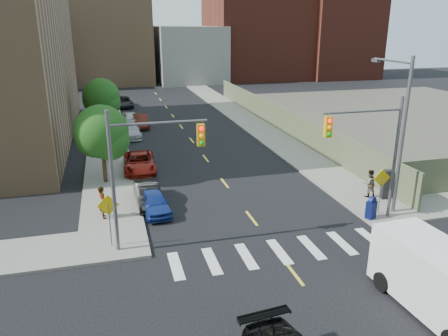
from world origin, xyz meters
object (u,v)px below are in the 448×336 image
parked_car_maroon (141,121)px  parked_car_grey (123,102)px  parked_car_black (148,194)px  parked_car_red (139,162)px  cargo_van (438,278)px  payphone (386,184)px  parked_car_white (131,119)px  pedestrian_west (103,202)px  parked_car_blue (155,202)px  pedestrian_east (369,183)px  parked_car_silver (131,131)px  mailbox (371,208)px

parked_car_maroon → parked_car_grey: (-1.30, 12.48, 0.01)m
parked_car_black → parked_car_red: 6.51m
cargo_van → parked_car_black: bearing=122.9°
parked_car_grey → payphone: 39.64m
parked_car_white → payphone: 29.24m
parked_car_maroon → pedestrian_west: bearing=-101.5°
parked_car_blue → parked_car_white: (0.14, 23.74, 0.08)m
pedestrian_west → parked_car_red: bearing=-29.4°
pedestrian_west → cargo_van: bearing=-145.0°
payphone → pedestrian_east: 1.01m
parked_car_red → pedestrian_west: size_ratio=2.67×
parked_car_black → pedestrian_east: size_ratio=2.34×
pedestrian_east → payphone: bearing=149.6°
parked_car_black → parked_car_grey: parked_car_grey is taller
parked_car_blue → parked_car_white: parked_car_white is taller
parked_car_red → payphone: payphone is taller
parked_car_red → payphone: 17.43m
payphone → pedestrian_west: 17.15m
parked_car_blue → parked_car_red: 7.88m
parked_car_blue → parked_car_grey: size_ratio=0.75×
parked_car_grey → payphone: (14.43, -36.92, 0.38)m
cargo_van → parked_car_grey: bearing=98.6°
parked_car_white → parked_car_maroon: size_ratio=1.02×
payphone → parked_car_maroon: bearing=130.2°
parked_car_white → cargo_van: (9.29, -35.76, 0.67)m
parked_car_silver → payphone: bearing=-56.1°
pedestrian_west → payphone: bearing=-106.8°
parked_car_maroon → pedestrian_east: size_ratio=2.34×
parked_car_red → pedestrian_east: 16.42m
parked_car_white → parked_car_maroon: (0.91, -1.20, -0.04)m
parked_car_black → parked_car_red: parked_car_red is taller
parked_car_maroon → parked_car_silver: bearing=-109.6°
parked_car_blue → parked_car_black: bearing=94.9°
parked_car_blue → pedestrian_east: (13.32, -1.36, 0.40)m
parked_car_black → pedestrian_east: (13.57, -2.73, 0.35)m
parked_car_blue → cargo_van: bearing=-57.3°
parked_car_blue → parked_car_maroon: bearing=81.9°
payphone → parked_car_black: bearing=179.2°
parked_car_red → parked_car_maroon: 14.72m
mailbox → parked_car_silver: bearing=92.6°
parked_car_red → payphone: size_ratio=2.68×
parked_car_silver → parked_car_white: (0.39, 5.24, 0.07)m
parked_car_maroon → parked_car_grey: parked_car_grey is taller
parked_car_grey → pedestrian_east: bearing=-74.4°
parked_car_white → pedestrian_west: 24.24m
parked_car_blue → parked_car_silver: (-0.25, 18.50, 0.01)m
parked_car_white → parked_car_grey: parked_car_white is taller
parked_car_white → parked_car_maroon: parked_car_white is taller
parked_car_blue → parked_car_black: 1.39m
pedestrian_west → parked_car_grey: bearing=-15.8°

